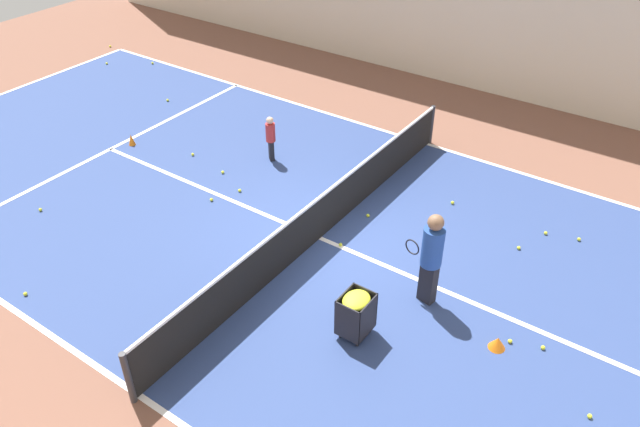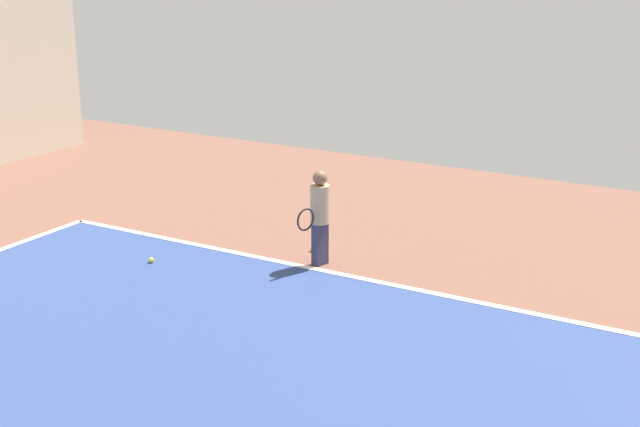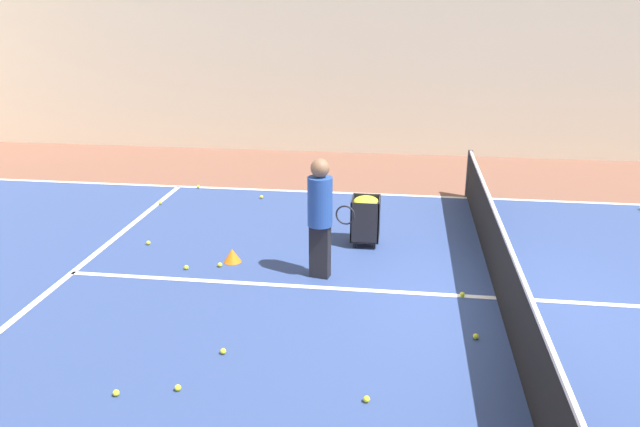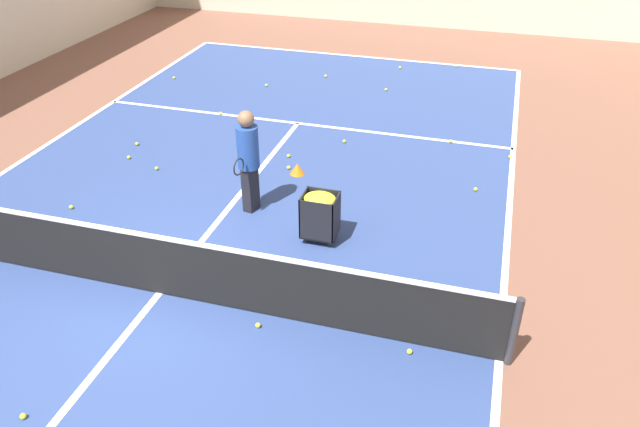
# 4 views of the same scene
# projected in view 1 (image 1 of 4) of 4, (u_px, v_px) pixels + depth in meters

# --- Properties ---
(ground_plane) EXTENTS (33.53, 33.53, 0.00)m
(ground_plane) POSITION_uv_depth(u_px,v_px,m) (320.00, 238.00, 12.01)
(ground_plane) COLOR brown
(court_playing_area) EXTENTS (9.09, 22.18, 0.00)m
(court_playing_area) POSITION_uv_depth(u_px,v_px,m) (320.00, 238.00, 12.01)
(court_playing_area) COLOR navy
(court_playing_area) RESTS_ON ground
(line_sideline_left) EXTENTS (0.10, 22.18, 0.00)m
(line_sideline_left) POSITION_uv_depth(u_px,v_px,m) (427.00, 144.00, 15.06)
(line_sideline_left) COLOR white
(line_sideline_left) RESTS_ON ground
(line_sideline_right) EXTENTS (0.10, 22.18, 0.00)m
(line_sideline_right) POSITION_uv_depth(u_px,v_px,m) (140.00, 396.00, 8.96)
(line_sideline_right) COLOR white
(line_sideline_right) RESTS_ON ground
(line_service_near) EXTENTS (9.09, 0.10, 0.00)m
(line_service_near) POSITION_uv_depth(u_px,v_px,m) (110.00, 149.00, 14.86)
(line_service_near) COLOR white
(line_service_near) RESTS_ON ground
(line_centre_service) EXTENTS (0.10, 12.20, 0.00)m
(line_centre_service) POSITION_uv_depth(u_px,v_px,m) (320.00, 238.00, 12.01)
(line_centre_service) COLOR white
(line_centre_service) RESTS_ON ground
(tennis_net) EXTENTS (9.39, 0.10, 0.97)m
(tennis_net) POSITION_uv_depth(u_px,v_px,m) (320.00, 217.00, 11.72)
(tennis_net) COLOR #2D2D33
(tennis_net) RESTS_ON ground
(coach_at_net) EXTENTS (0.41, 0.71, 1.76)m
(coach_at_net) POSITION_uv_depth(u_px,v_px,m) (431.00, 253.00, 10.03)
(coach_at_net) COLOR black
(coach_at_net) RESTS_ON ground
(child_midcourt) EXTENTS (0.31, 0.31, 1.09)m
(child_midcourt) POSITION_uv_depth(u_px,v_px,m) (271.00, 136.00, 14.10)
(child_midcourt) COLOR black
(child_midcourt) RESTS_ON ground
(ball_cart) EXTENTS (0.54, 0.45, 0.81)m
(ball_cart) POSITION_uv_depth(u_px,v_px,m) (356.00, 308.00, 9.63)
(ball_cart) COLOR black
(ball_cart) RESTS_ON ground
(training_cone_0) EXTENTS (0.16, 0.16, 0.27)m
(training_cone_0) POSITION_uv_depth(u_px,v_px,m) (131.00, 140.00, 14.96)
(training_cone_0) COLOR orange
(training_cone_0) RESTS_ON ground
(training_cone_1) EXTENTS (0.27, 0.27, 0.21)m
(training_cone_1) POSITION_uv_depth(u_px,v_px,m) (497.00, 343.00, 9.66)
(training_cone_1) COLOR orange
(training_cone_1) RESTS_ON ground
(tennis_ball_0) EXTENTS (0.07, 0.07, 0.07)m
(tennis_ball_0) POSITION_uv_depth(u_px,v_px,m) (453.00, 203.00, 12.94)
(tennis_ball_0) COLOR yellow
(tennis_ball_0) RESTS_ON ground
(tennis_ball_1) EXTENTS (0.07, 0.07, 0.07)m
(tennis_ball_1) POSITION_uv_depth(u_px,v_px,m) (168.00, 100.00, 17.01)
(tennis_ball_1) COLOR yellow
(tennis_ball_1) RESTS_ON ground
(tennis_ball_2) EXTENTS (0.07, 0.07, 0.07)m
(tennis_ball_2) POSITION_uv_depth(u_px,v_px,m) (193.00, 154.00, 14.59)
(tennis_ball_2) COLOR yellow
(tennis_ball_2) RESTS_ON ground
(tennis_ball_3) EXTENTS (0.07, 0.07, 0.07)m
(tennis_ball_3) POSITION_uv_depth(u_px,v_px,m) (543.00, 348.00, 9.67)
(tennis_ball_3) COLOR yellow
(tennis_ball_3) RESTS_ON ground
(tennis_ball_5) EXTENTS (0.07, 0.07, 0.07)m
(tennis_ball_5) POSITION_uv_depth(u_px,v_px,m) (152.00, 63.00, 19.20)
(tennis_ball_5) COLOR yellow
(tennis_ball_5) RESTS_ON ground
(tennis_ball_8) EXTENTS (0.07, 0.07, 0.07)m
(tennis_ball_8) POSITION_uv_depth(u_px,v_px,m) (183.00, 344.00, 9.74)
(tennis_ball_8) COLOR yellow
(tennis_ball_8) RESTS_ON ground
(tennis_ball_9) EXTENTS (0.07, 0.07, 0.07)m
(tennis_ball_9) POSITION_uv_depth(u_px,v_px,m) (341.00, 245.00, 11.79)
(tennis_ball_9) COLOR yellow
(tennis_ball_9) RESTS_ON ground
(tennis_ball_10) EXTENTS (0.07, 0.07, 0.07)m
(tennis_ball_10) POSITION_uv_depth(u_px,v_px,m) (546.00, 233.00, 12.09)
(tennis_ball_10) COLOR yellow
(tennis_ball_10) RESTS_ON ground
(tennis_ball_13) EXTENTS (0.07, 0.07, 0.07)m
(tennis_ball_13) POSITION_uv_depth(u_px,v_px,m) (368.00, 215.00, 12.57)
(tennis_ball_13) COLOR yellow
(tennis_ball_13) RESTS_ON ground
(tennis_ball_16) EXTENTS (0.07, 0.07, 0.07)m
(tennis_ball_16) POSITION_uv_depth(u_px,v_px,m) (579.00, 239.00, 11.93)
(tennis_ball_16) COLOR yellow
(tennis_ball_16) RESTS_ON ground
(tennis_ball_17) EXTENTS (0.07, 0.07, 0.07)m
(tennis_ball_17) POSITION_uv_depth(u_px,v_px,m) (110.00, 46.00, 20.38)
(tennis_ball_17) COLOR yellow
(tennis_ball_17) RESTS_ON ground
(tennis_ball_18) EXTENTS (0.07, 0.07, 0.07)m
(tennis_ball_18) POSITION_uv_depth(u_px,v_px,m) (107.00, 63.00, 19.18)
(tennis_ball_18) COLOR yellow
(tennis_ball_18) RESTS_ON ground
(tennis_ball_20) EXTENTS (0.07, 0.07, 0.07)m
(tennis_ball_20) POSITION_uv_depth(u_px,v_px,m) (25.00, 294.00, 10.67)
(tennis_ball_20) COLOR yellow
(tennis_ball_20) RESTS_ON ground
(tennis_ball_22) EXTENTS (0.07, 0.07, 0.07)m
(tennis_ball_22) POSITION_uv_depth(u_px,v_px,m) (211.00, 200.00, 13.04)
(tennis_ball_22) COLOR yellow
(tennis_ball_22) RESTS_ON ground
(tennis_ball_23) EXTENTS (0.07, 0.07, 0.07)m
(tennis_ball_23) POSITION_uv_depth(u_px,v_px,m) (510.00, 341.00, 9.78)
(tennis_ball_23) COLOR yellow
(tennis_ball_23) RESTS_ON ground
(tennis_ball_27) EXTENTS (0.07, 0.07, 0.07)m
(tennis_ball_27) POSITION_uv_depth(u_px,v_px,m) (240.00, 190.00, 13.32)
(tennis_ball_27) COLOR yellow
(tennis_ball_27) RESTS_ON ground
(tennis_ball_28) EXTENTS (0.07, 0.07, 0.07)m
(tennis_ball_28) POSITION_uv_depth(u_px,v_px,m) (223.00, 172.00, 13.93)
(tennis_ball_28) COLOR yellow
(tennis_ball_28) RESTS_ON ground
(tennis_ball_29) EXTENTS (0.07, 0.07, 0.07)m
(tennis_ball_29) POSITION_uv_depth(u_px,v_px,m) (590.00, 416.00, 8.64)
(tennis_ball_29) COLOR yellow
(tennis_ball_29) RESTS_ON ground
(tennis_ball_30) EXTENTS (0.07, 0.07, 0.07)m
(tennis_ball_30) POSITION_uv_depth(u_px,v_px,m) (519.00, 248.00, 11.71)
(tennis_ball_30) COLOR yellow
(tennis_ball_30) RESTS_ON ground
(tennis_ball_32) EXTENTS (0.07, 0.07, 0.07)m
(tennis_ball_32) POSITION_uv_depth(u_px,v_px,m) (258.00, 275.00, 11.07)
(tennis_ball_32) COLOR yellow
(tennis_ball_32) RESTS_ON ground
(tennis_ball_33) EXTENTS (0.07, 0.07, 0.07)m
(tennis_ball_33) POSITION_uv_depth(u_px,v_px,m) (40.00, 210.00, 12.74)
(tennis_ball_33) COLOR yellow
(tennis_ball_33) RESTS_ON ground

